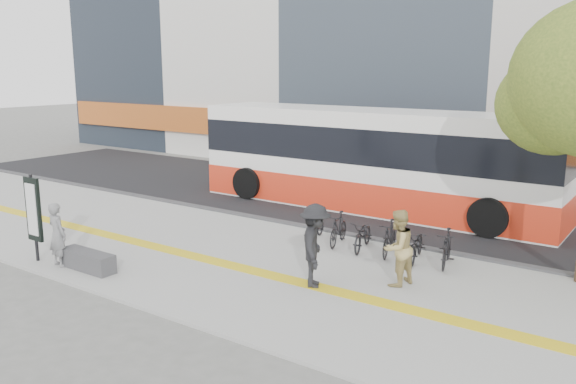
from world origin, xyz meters
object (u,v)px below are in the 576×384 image
Objects in this scene: bus at (372,162)px; pedestrian_tan at (398,248)px; pedestrian_dark at (315,246)px; signboard at (33,211)px; seated_woman at (57,235)px; bench at (88,260)px.

pedestrian_tan is at bearing -58.30° from bus.
bus reaches higher than pedestrian_dark.
signboard is 1.40× the size of seated_woman.
seated_woman reaches higher than bench.
bench is 7.30m from pedestrian_tan.
signboard is 1.18× the size of pedestrian_dark.
bus is 6.78× the size of pedestrian_dark.
signboard is 7.10m from pedestrian_dark.
bus is 7.92m from pedestrian_dark.
bench is 1.94m from signboard.
bench is 1.00m from seated_woman.
pedestrian_tan is (6.47, 3.33, 0.63)m from bench.
bench is 1.02× the size of seated_woman.
signboard is 0.17× the size of bus.
bus reaches higher than seated_woman.
bus is 7.52m from pedestrian_tan.
pedestrian_tan is 1.83m from pedestrian_dark.
bus reaches higher than pedestrian_tan.
pedestrian_dark is (6.63, 2.51, -0.36)m from signboard.
bench is at bearing -104.66° from bus.
bus reaches higher than signboard.
pedestrian_tan is at bearing -148.88° from seated_woman.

